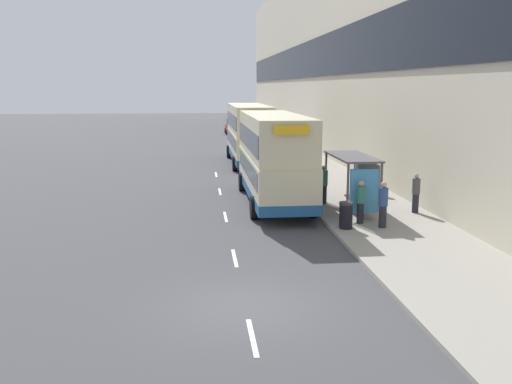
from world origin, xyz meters
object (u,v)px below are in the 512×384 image
pedestrian_at_shelter (324,184)px  pedestrian_1 (383,204)px  car_0 (233,127)px  bus_shelter (358,173)px  litter_bin (346,215)px  pedestrian_4 (373,175)px  pedestrian_3 (361,202)px  double_decker_bus_near (274,157)px  double_decker_bus_ahead (249,133)px  pedestrian_2 (416,193)px

pedestrian_at_shelter → pedestrian_1: 4.94m
pedestrian_1 → car_0: bearing=93.5°
bus_shelter → car_0: 44.76m
litter_bin → pedestrian_4: bearing=65.6°
pedestrian_at_shelter → pedestrian_3: pedestrian_at_shelter is taller
double_decker_bus_near → double_decker_bus_ahead: same height
car_0 → pedestrian_4: (4.71, -40.15, 0.20)m
car_0 → pedestrian_2: pedestrian_2 is taller
pedestrian_4 → bus_shelter: bearing=-114.9°
pedestrian_2 → pedestrian_3: bearing=-150.1°
pedestrian_2 → pedestrian_4: pedestrian_4 is taller
pedestrian_2 → double_decker_bus_near: bearing=150.5°
bus_shelter → pedestrian_3: bus_shelter is taller
car_0 → pedestrian_1: size_ratio=2.50×
litter_bin → pedestrian_2: bearing=33.4°
bus_shelter → pedestrian_4: 5.05m
double_decker_bus_ahead → litter_bin: bearing=-84.4°
double_decker_bus_near → litter_bin: double_decker_bus_near is taller
double_decker_bus_near → pedestrian_4: size_ratio=5.76×
pedestrian_2 → double_decker_bus_ahead: bearing=107.9°
double_decker_bus_ahead → car_0: 27.23m
pedestrian_at_shelter → double_decker_bus_ahead: bearing=97.9°
bus_shelter → double_decker_bus_ahead: size_ratio=0.37×
pedestrian_4 → litter_bin: bearing=-114.4°
pedestrian_3 → car_0: bearing=92.7°
bus_shelter → pedestrian_at_shelter: bus_shelter is taller
bus_shelter → pedestrian_1: (0.26, -2.77, -0.80)m
pedestrian_at_shelter → litter_bin: (-0.17, -4.78, -0.42)m
pedestrian_1 → pedestrian_3: bearing=131.2°
double_decker_bus_near → pedestrian_4: (5.39, 1.50, -1.22)m
double_decker_bus_near → double_decker_bus_ahead: size_ratio=0.93×
bus_shelter → litter_bin: bus_shelter is taller
double_decker_bus_near → car_0: bearing=89.1°
pedestrian_3 → pedestrian_4: (2.52, 6.52, 0.03)m
double_decker_bus_near → pedestrian_2: (5.85, -3.31, -1.25)m
litter_bin → pedestrian_3: bearing=44.2°
pedestrian_3 → pedestrian_2: bearing=29.9°
double_decker_bus_near → double_decker_bus_ahead: (0.10, 14.46, 0.00)m
pedestrian_4 → litter_bin: 8.03m
car_0 → pedestrian_1: bearing=-86.5°
double_decker_bus_near → pedestrian_1: 6.90m
double_decker_bus_ahead → pedestrian_1: 20.59m
car_0 → litter_bin: (1.40, -47.45, -0.20)m
double_decker_bus_near → pedestrian_3: double_decker_bus_near is taller
double_decker_bus_ahead → pedestrian_4: 14.06m
pedestrian_2 → pedestrian_3: (-2.98, -1.71, 0.00)m
pedestrian_at_shelter → pedestrian_1: bearing=-74.7°
double_decker_bus_near → pedestrian_1: double_decker_bus_near is taller
litter_bin → double_decker_bus_ahead: bearing=95.6°
bus_shelter → car_0: bearing=93.4°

